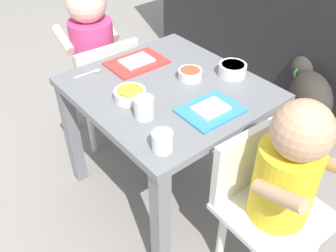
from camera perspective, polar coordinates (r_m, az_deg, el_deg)
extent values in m
plane|color=gray|center=(1.53, 0.00, -9.10)|extent=(7.00, 7.00, 0.00)
cube|color=#232326|center=(1.96, 24.10, 15.24)|extent=(2.03, 0.40, 0.92)
cube|color=slate|center=(1.23, 0.00, 5.63)|extent=(0.60, 0.56, 0.03)
cube|color=slate|center=(1.46, -14.44, -1.39)|extent=(0.04, 0.04, 0.45)
cube|color=slate|center=(1.13, -1.15, -15.12)|extent=(0.04, 0.04, 0.45)
cube|color=slate|center=(1.67, 0.75, 5.58)|extent=(0.04, 0.04, 0.45)
cube|color=slate|center=(1.39, 15.23, -3.98)|extent=(0.04, 0.04, 0.45)
cube|color=silver|center=(1.67, -10.71, 6.37)|extent=(0.30, 0.30, 0.02)
cube|color=silver|center=(1.50, -9.03, 8.14)|extent=(0.04, 0.27, 0.22)
cylinder|color=#D83F7F|center=(1.59, -11.34, 10.89)|extent=(0.18, 0.18, 0.28)
sphere|color=beige|center=(1.52, -12.54, 18.07)|extent=(0.16, 0.16, 0.16)
cylinder|color=silver|center=(1.85, -8.87, 5.11)|extent=(0.03, 0.03, 0.26)
cylinder|color=silver|center=(1.79, -14.49, 2.97)|extent=(0.03, 0.03, 0.26)
cylinder|color=silver|center=(1.70, -5.68, 2.13)|extent=(0.03, 0.03, 0.26)
cylinder|color=silver|center=(1.64, -11.68, -0.31)|extent=(0.03, 0.03, 0.26)
cylinder|color=beige|center=(1.64, -9.28, 14.68)|extent=(0.15, 0.05, 0.09)
cylinder|color=beige|center=(1.57, -15.73, 12.67)|extent=(0.15, 0.05, 0.09)
cube|color=silver|center=(1.15, 16.12, -12.82)|extent=(0.29, 0.29, 0.02)
cube|color=silver|center=(1.11, 12.21, -5.03)|extent=(0.04, 0.27, 0.22)
cylinder|color=yellow|center=(1.05, 17.35, -8.38)|extent=(0.17, 0.17, 0.24)
sphere|color=tan|center=(0.93, 19.99, -0.65)|extent=(0.15, 0.15, 0.15)
cylinder|color=silver|center=(1.28, 21.50, -16.93)|extent=(0.03, 0.03, 0.26)
cylinder|color=silver|center=(1.24, 8.25, -16.37)|extent=(0.03, 0.03, 0.26)
cylinder|color=silver|center=(1.34, 14.61, -11.82)|extent=(0.03, 0.03, 0.26)
cylinder|color=tan|center=(0.93, 16.70, -10.21)|extent=(0.15, 0.05, 0.09)
cylinder|color=tan|center=(1.06, 23.17, -5.20)|extent=(0.15, 0.05, 0.09)
ellipsoid|color=#332D28|center=(1.76, 21.06, 4.22)|extent=(0.34, 0.33, 0.20)
sphere|color=#332D28|center=(1.88, 20.15, 8.52)|extent=(0.12, 0.12, 0.12)
sphere|color=black|center=(1.92, 19.84, 9.03)|extent=(0.05, 0.05, 0.05)
torus|color=green|center=(1.86, 20.29, 7.59)|extent=(0.09, 0.10, 0.10)
sphere|color=#332D28|center=(1.62, 22.54, 2.49)|extent=(0.05, 0.05, 0.05)
cylinder|color=#332D28|center=(1.92, 20.94, 1.86)|extent=(0.04, 0.04, 0.13)
cylinder|color=#332D28|center=(1.89, 17.98, 2.00)|extent=(0.04, 0.04, 0.13)
cylinder|color=#332D28|center=(1.79, 22.16, -1.33)|extent=(0.04, 0.04, 0.13)
cylinder|color=#332D28|center=(1.76, 19.01, -1.24)|extent=(0.04, 0.04, 0.13)
cube|color=red|center=(1.36, -4.83, 9.67)|extent=(0.15, 0.21, 0.01)
cube|color=white|center=(1.35, -4.85, 9.97)|extent=(0.08, 0.11, 0.01)
cube|color=#388CD8|center=(1.11, 6.57, 2.40)|extent=(0.14, 0.18, 0.01)
cube|color=white|center=(1.11, 6.60, 2.74)|extent=(0.08, 0.10, 0.01)
cylinder|color=white|center=(0.96, -0.88, -2.38)|extent=(0.06, 0.06, 0.06)
cylinder|color=silver|center=(0.97, -0.87, -3.11)|extent=(0.05, 0.05, 0.02)
cylinder|color=white|center=(1.07, -3.72, 2.85)|extent=(0.06, 0.06, 0.06)
cylinder|color=silver|center=(1.08, -3.68, 2.04)|extent=(0.05, 0.05, 0.03)
cylinder|color=white|center=(1.16, -5.85, 4.79)|extent=(0.10, 0.10, 0.03)
cylinder|color=gold|center=(1.15, -5.89, 5.34)|extent=(0.08, 0.08, 0.01)
cylinder|color=white|center=(1.26, 3.40, 7.95)|extent=(0.08, 0.08, 0.03)
cylinder|color=#D84C33|center=(1.25, 3.42, 8.46)|extent=(0.07, 0.07, 0.01)
cylinder|color=white|center=(1.30, 9.87, 8.54)|extent=(0.09, 0.09, 0.04)
cylinder|color=#4C8C33|center=(1.29, 9.96, 9.22)|extent=(0.08, 0.08, 0.01)
cylinder|color=silver|center=(1.31, -12.79, 7.68)|extent=(0.01, 0.08, 0.01)
ellipsoid|color=silver|center=(1.33, -10.95, 8.35)|extent=(0.02, 0.03, 0.01)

